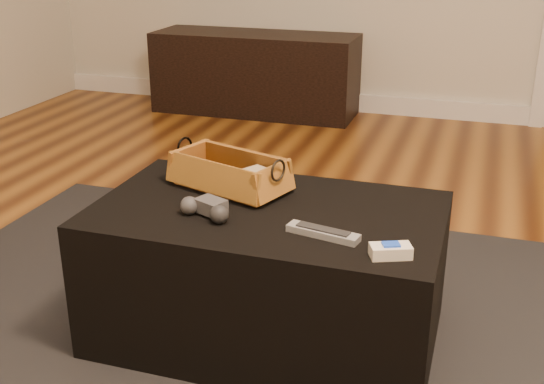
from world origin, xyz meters
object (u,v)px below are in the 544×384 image
(ottoman, at_px, (268,273))
(cream_gadget, at_px, (391,251))
(wicker_basket, at_px, (229,175))
(silver_remote, at_px, (323,233))
(game_controller, at_px, (207,208))
(tv_remote, at_px, (222,181))
(media_cabinet, at_px, (255,73))

(ottoman, relative_size, cream_gadget, 8.91)
(wicker_basket, xyz_separation_m, silver_remote, (0.36, -0.25, -0.03))
(wicker_basket, bearing_deg, silver_remote, -34.96)
(wicker_basket, distance_m, silver_remote, 0.44)
(ottoman, xyz_separation_m, silver_remote, (0.20, -0.13, 0.22))
(game_controller, distance_m, cream_gadget, 0.53)
(silver_remote, bearing_deg, game_controller, 176.15)
(ottoman, height_order, tv_remote, tv_remote)
(media_cabinet, relative_size, tv_remote, 6.83)
(ottoman, height_order, silver_remote, silver_remote)
(cream_gadget, bearing_deg, tv_remote, 151.45)
(ottoman, distance_m, tv_remote, 0.32)
(ottoman, bearing_deg, cream_gadget, -27.46)
(tv_remote, bearing_deg, media_cabinet, 119.75)
(cream_gadget, bearing_deg, ottoman, 152.54)
(media_cabinet, distance_m, tv_remote, 2.56)
(media_cabinet, distance_m, silver_remote, 2.92)
(ottoman, bearing_deg, tv_remote, 149.26)
(tv_remote, xyz_separation_m, game_controller, (0.04, -0.22, 0.00))
(media_cabinet, distance_m, ottoman, 2.72)
(media_cabinet, relative_size, silver_remote, 6.62)
(tv_remote, relative_size, wicker_basket, 0.48)
(ottoman, height_order, cream_gadget, cream_gadget)
(wicker_basket, height_order, cream_gadget, wicker_basket)
(tv_remote, xyz_separation_m, wicker_basket, (0.02, 0.01, 0.02))
(ottoman, relative_size, wicker_basket, 2.43)
(media_cabinet, bearing_deg, wicker_basket, -72.48)
(tv_remote, distance_m, game_controller, 0.23)
(silver_remote, xyz_separation_m, cream_gadget, (0.19, -0.06, 0.01))
(wicker_basket, height_order, game_controller, wicker_basket)
(ottoman, xyz_separation_m, cream_gadget, (0.38, -0.20, 0.23))
(wicker_basket, xyz_separation_m, cream_gadget, (0.55, -0.32, -0.03))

